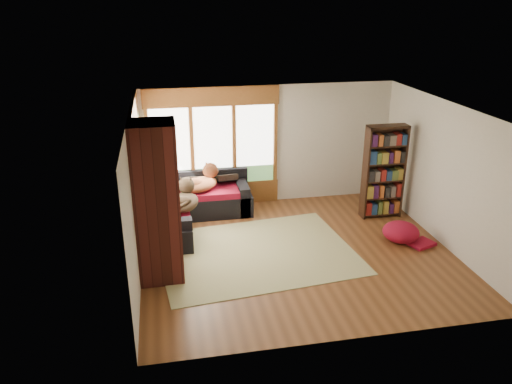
{
  "coord_description": "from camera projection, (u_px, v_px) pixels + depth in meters",
  "views": [
    {
      "loc": [
        -2.24,
        -7.7,
        4.34
      ],
      "look_at": [
        -0.62,
        0.7,
        0.95
      ],
      "focal_mm": 35.0,
      "sensor_mm": 36.0,
      "label": 1
    }
  ],
  "objects": [
    {
      "name": "pouf",
      "position": [
        401.0,
        231.0,
        9.37
      ],
      "size": [
        0.76,
        0.76,
        0.37
      ],
      "primitive_type": "ellipsoid",
      "rotation": [
        0.0,
        0.0,
        0.13
      ],
      "color": "maroon",
      "rests_on": "area_rug"
    },
    {
      "name": "windows_left",
      "position": [
        138.0,
        170.0,
        9.14
      ],
      "size": [
        0.1,
        2.62,
        1.9
      ],
      "color": "brown",
      "rests_on": "wall_left"
    },
    {
      "name": "sectional_sofa",
      "position": [
        182.0,
        208.0,
        10.11
      ],
      "size": [
        2.2,
        2.2,
        0.8
      ],
      "rotation": [
        0.0,
        0.0,
        -0.04
      ],
      "color": "black",
      "rests_on": "ground"
    },
    {
      "name": "wall_front",
      "position": [
        353.0,
        255.0,
        6.26
      ],
      "size": [
        5.5,
        0.04,
        2.6
      ],
      "primitive_type": "cube",
      "color": "silver",
      "rests_on": "ground"
    },
    {
      "name": "brick_chimney",
      "position": [
        157.0,
        203.0,
        7.8
      ],
      "size": [
        0.7,
        0.7,
        2.6
      ],
      "primitive_type": "cube",
      "color": "#471914",
      "rests_on": "ground"
    },
    {
      "name": "area_rug",
      "position": [
        257.0,
        253.0,
        8.99
      ],
      "size": [
        3.69,
        2.97,
        0.01
      ],
      "primitive_type": "cube",
      "rotation": [
        0.0,
        0.0,
        0.1
      ],
      "color": "beige",
      "rests_on": "ground"
    },
    {
      "name": "roller_blind",
      "position": [
        139.0,
        137.0,
        9.75
      ],
      "size": [
        0.03,
        0.72,
        0.9
      ],
      "primitive_type": "cube",
      "color": "#798A5B",
      "rests_on": "wall_left"
    },
    {
      "name": "wall_back",
      "position": [
        268.0,
        145.0,
        10.82
      ],
      "size": [
        5.5,
        0.04,
        2.6
      ],
      "primitive_type": "cube",
      "color": "silver",
      "rests_on": "ground"
    },
    {
      "name": "ceiling",
      "position": [
        302.0,
        110.0,
        8.06
      ],
      "size": [
        5.5,
        5.5,
        0.0
      ],
      "primitive_type": "plane",
      "color": "white"
    },
    {
      "name": "dog_tan",
      "position": [
        203.0,
        181.0,
        10.27
      ],
      "size": [
        0.93,
        0.89,
        0.46
      ],
      "rotation": [
        0.0,
        0.0,
        0.68
      ],
      "color": "brown",
      "rests_on": "sectional_sofa"
    },
    {
      "name": "wall_right",
      "position": [
        446.0,
        175.0,
        9.02
      ],
      "size": [
        0.04,
        5.0,
        2.6
      ],
      "primitive_type": "cube",
      "color": "silver",
      "rests_on": "ground"
    },
    {
      "name": "windows_back",
      "position": [
        213.0,
        146.0,
        10.56
      ],
      "size": [
        2.82,
        0.1,
        1.9
      ],
      "color": "brown",
      "rests_on": "wall_back"
    },
    {
      "name": "dog_brindle",
      "position": [
        185.0,
        198.0,
        9.41
      ],
      "size": [
        0.66,
        0.91,
        0.46
      ],
      "rotation": [
        0.0,
        0.0,
        1.36
      ],
      "color": "black",
      "rests_on": "sectional_sofa"
    },
    {
      "name": "bookshelf",
      "position": [
        384.0,
        172.0,
        10.16
      ],
      "size": [
        0.83,
        0.28,
        1.95
      ],
      "color": "black",
      "rests_on": "ground"
    },
    {
      "name": "wall_left",
      "position": [
        135.0,
        197.0,
        8.05
      ],
      "size": [
        0.04,
        5.0,
        2.6
      ],
      "primitive_type": "cube",
      "color": "silver",
      "rests_on": "ground"
    },
    {
      "name": "floor",
      "position": [
        297.0,
        252.0,
        9.02
      ],
      "size": [
        5.5,
        5.5,
        0.0
      ],
      "primitive_type": "plane",
      "color": "brown",
      "rests_on": "ground"
    },
    {
      "name": "throw_pillows",
      "position": [
        185.0,
        186.0,
        10.01
      ],
      "size": [
        1.98,
        1.68,
        0.45
      ],
      "color": "black",
      "rests_on": "sectional_sofa"
    }
  ]
}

